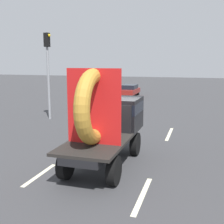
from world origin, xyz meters
TOP-DOWN VIEW (x-y plane):
  - ground_plane at (0.00, 0.00)m, footprint 120.00×120.00m
  - flatbed_truck at (0.30, -0.51)m, footprint 2.02×4.98m
  - distant_sedan at (-3.46, 10.30)m, footprint 1.66×3.88m
  - traffic_light at (-6.14, 6.37)m, footprint 0.42×0.36m
  - lane_dash_left_near at (-1.58, -2.50)m, footprint 0.16×2.09m
  - lane_dash_left_far at (-1.58, 4.81)m, footprint 0.16×2.58m
  - lane_dash_right_near at (2.17, -2.96)m, footprint 0.16×2.52m
  - lane_dash_right_far at (2.17, 4.60)m, footprint 0.16×2.82m
  - oncoming_car at (-3.98, 20.54)m, footprint 1.69×3.95m

SIDE VIEW (x-z plane):
  - ground_plane at x=0.00m, z-range 0.00..0.00m
  - lane_dash_left_near at x=-1.58m, z-range 0.00..0.01m
  - lane_dash_left_far at x=-1.58m, z-range 0.00..0.01m
  - lane_dash_right_near at x=2.17m, z-range 0.00..0.01m
  - lane_dash_right_far at x=2.17m, z-range 0.00..0.01m
  - distant_sedan at x=-3.46m, z-range 0.05..1.31m
  - oncoming_car at x=-3.98m, z-range 0.05..1.34m
  - flatbed_truck at x=0.30m, z-range -0.12..3.59m
  - traffic_light at x=-6.14m, z-range 0.88..6.63m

